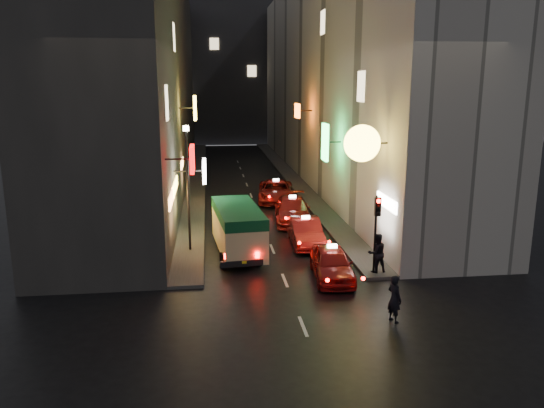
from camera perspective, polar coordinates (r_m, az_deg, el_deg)
name	(u,v)px	position (r m, az deg, el deg)	size (l,w,h in m)	color
ground	(328,390)	(15.76, 6.07, -19.27)	(120.00, 120.00, 0.00)	black
building_left	(149,76)	(47.23, -13.12, 13.30)	(7.69, 52.00, 18.00)	#393734
building_right	(334,76)	(48.29, 6.66, 13.52)	(8.03, 52.00, 18.00)	#BBB6AB
building_far	(228,65)	(79.09, -4.74, 14.72)	(30.00, 10.00, 22.00)	#2D2E32
sidewalk_left	(197,179)	(47.72, -8.10, 2.72)	(1.50, 52.00, 0.15)	#484643
sidewalk_right	(291,177)	(48.28, 2.05, 2.96)	(1.50, 52.00, 0.15)	#484643
minibus	(238,225)	(26.26, -3.69, -2.23)	(2.51, 5.85, 2.44)	#CFBA81
taxi_near	(332,261)	(23.36, 6.46, -6.09)	(2.47, 5.25, 1.80)	maroon
taxi_second	(306,230)	(27.99, 3.63, -2.79)	(2.25, 5.26, 1.83)	maroon
taxi_third	(292,208)	(32.57, 2.21, -0.43)	(2.81, 5.75, 1.94)	maroon
taxi_far	(276,190)	(38.24, 0.43, 1.56)	(2.88, 5.74, 1.92)	maroon
pedestrian_crossing	(395,296)	(19.63, 13.05, -9.58)	(0.65, 0.42, 1.97)	black
pedestrian_sidewalk	(377,250)	(23.97, 11.22, -4.92)	(0.75, 0.47, 1.99)	black
traffic_light	(377,218)	(23.32, 11.21, -1.49)	(0.26, 0.43, 3.50)	black
lamp_post	(188,180)	(26.42, -9.05, 2.57)	(0.28, 0.28, 6.22)	black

